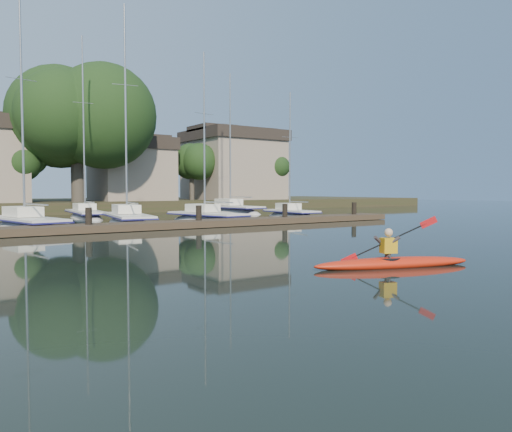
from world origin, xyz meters
TOP-DOWN VIEW (x-y plane):
  - ground at (0.00, 0.00)m, footprint 160.00×160.00m
  - kayak at (0.55, -1.69)m, footprint 4.51×2.05m
  - dock at (0.00, 14.00)m, footprint 34.00×2.00m
  - sailboat_1 at (-5.11, 18.08)m, footprint 3.53×8.55m
  - sailboat_2 at (0.68, 18.79)m, footprint 3.43×8.93m
  - sailboat_3 at (5.76, 18.16)m, footprint 3.25×7.79m
  - sailboat_4 at (13.37, 18.94)m, footprint 2.20×6.27m
  - sailboat_6 at (0.26, 26.41)m, footprint 2.71×9.15m
  - sailboat_7 at (13.30, 27.34)m, footprint 2.82×8.63m
  - shore at (1.61, 40.29)m, footprint 90.00×25.25m

SIDE VIEW (x-z plane):
  - sailboat_7 at x=13.30m, z-range -7.06..6.65m
  - sailboat_1 at x=-5.11m, z-range -6.99..6.62m
  - sailboat_3 at x=5.76m, z-range -6.27..5.91m
  - sailboat_2 at x=0.68m, z-range -7.39..7.03m
  - sailboat_4 at x=13.37m, z-range -5.42..5.08m
  - sailboat_6 at x=0.26m, z-range -7.33..7.00m
  - ground at x=0.00m, z-range 0.00..0.00m
  - kayak at x=0.55m, z-range -0.55..0.91m
  - dock at x=0.00m, z-range -0.70..1.10m
  - shore at x=1.61m, z-range -3.15..9.60m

